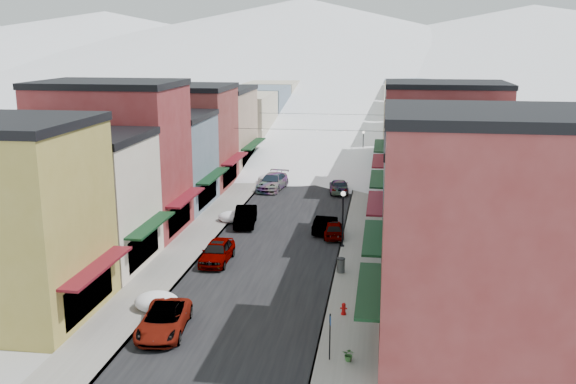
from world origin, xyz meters
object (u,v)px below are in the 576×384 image
(car_dark_hatch, at_px, (245,216))
(car_green_sedan, at_px, (325,224))
(car_white_suv, at_px, (164,320))
(fire_hydrant, at_px, (344,309))
(streetlamp_near, at_px, (343,212))
(car_silver_sedan, at_px, (217,252))
(trash_can, at_px, (341,265))

(car_dark_hatch, xyz_separation_m, car_green_sedan, (7.00, -0.96, -0.11))
(car_white_suv, height_order, fire_hydrant, car_white_suv)
(car_white_suv, relative_size, streetlamp_near, 1.20)
(car_silver_sedan, distance_m, trash_can, 9.04)
(car_dark_hatch, relative_size, trash_can, 4.86)
(trash_can, xyz_separation_m, streetlamp_near, (-0.28, 5.67, 2.23))
(car_white_suv, distance_m, trash_can, 13.74)
(car_silver_sedan, bearing_deg, trash_can, -7.22)
(streetlamp_near, bearing_deg, fire_hydrant, -85.80)
(car_white_suv, xyz_separation_m, trash_can, (8.98, 10.40, -0.06))
(fire_hydrant, bearing_deg, car_white_suv, -159.97)
(car_white_suv, distance_m, car_silver_sedan, 11.50)
(car_green_sedan, bearing_deg, car_dark_hatch, -2.54)
(car_silver_sedan, height_order, fire_hydrant, car_silver_sedan)
(car_white_suv, height_order, streetlamp_near, streetlamp_near)
(car_silver_sedan, relative_size, fire_hydrant, 6.63)
(car_white_suv, height_order, car_green_sedan, car_white_suv)
(car_silver_sedan, height_order, car_green_sedan, car_silver_sedan)
(car_silver_sedan, bearing_deg, fire_hydrant, -39.96)
(car_silver_sedan, xyz_separation_m, streetlamp_near, (8.70, 4.58, 2.08))
(car_silver_sedan, xyz_separation_m, trash_can, (8.98, -1.09, -0.15))
(fire_hydrant, distance_m, trash_can, 6.93)
(car_silver_sedan, bearing_deg, car_dark_hatch, 89.74)
(car_dark_hatch, xyz_separation_m, streetlamp_near, (8.70, -5.00, 2.09))
(car_white_suv, relative_size, fire_hydrant, 7.30)
(car_dark_hatch, distance_m, fire_hydrant, 20.03)
(car_green_sedan, relative_size, streetlamp_near, 0.97)
(car_white_suv, distance_m, streetlamp_near, 18.41)
(trash_can, relative_size, streetlamp_near, 0.23)
(fire_hydrant, distance_m, streetlamp_near, 12.83)
(car_dark_hatch, relative_size, fire_hydrant, 6.82)
(car_white_suv, bearing_deg, car_dark_hatch, 83.42)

